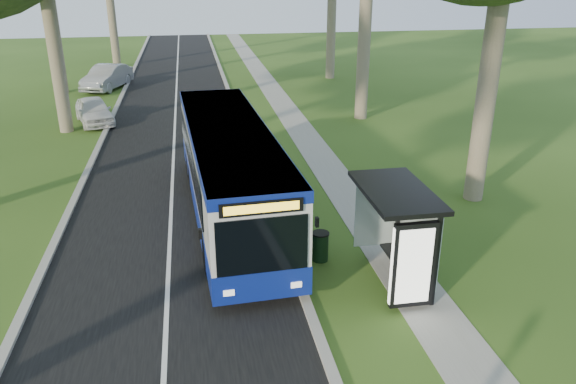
# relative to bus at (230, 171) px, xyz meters

# --- Properties ---
(ground) EXTENTS (120.00, 120.00, 0.00)m
(ground) POSITION_rel_bus_xyz_m (1.43, -5.94, -1.64)
(ground) COLOR #2D4A17
(ground) RESTS_ON ground
(road) EXTENTS (7.00, 100.00, 0.02)m
(road) POSITION_rel_bus_xyz_m (-2.07, 4.06, -1.63)
(road) COLOR black
(road) RESTS_ON ground
(kerb_east) EXTENTS (0.25, 100.00, 0.12)m
(kerb_east) POSITION_rel_bus_xyz_m (1.43, 4.06, -1.58)
(kerb_east) COLOR #9E9B93
(kerb_east) RESTS_ON ground
(kerb_west) EXTENTS (0.25, 100.00, 0.12)m
(kerb_west) POSITION_rel_bus_xyz_m (-5.57, 4.06, -1.58)
(kerb_west) COLOR #9E9B93
(kerb_west) RESTS_ON ground
(centre_line) EXTENTS (0.12, 100.00, 0.00)m
(centre_line) POSITION_rel_bus_xyz_m (-2.07, 4.06, -1.61)
(centre_line) COLOR white
(centre_line) RESTS_ON road
(footpath) EXTENTS (1.50, 100.00, 0.02)m
(footpath) POSITION_rel_bus_xyz_m (4.43, 4.06, -1.63)
(footpath) COLOR gray
(footpath) RESTS_ON ground
(bus) EXTENTS (3.12, 12.02, 3.16)m
(bus) POSITION_rel_bus_xyz_m (0.00, 0.00, 0.00)
(bus) COLOR silver
(bus) RESTS_ON ground
(bus_shelter) EXTENTS (1.70, 3.14, 2.70)m
(bus_shelter) POSITION_rel_bus_xyz_m (4.06, -5.44, 0.27)
(bus_shelter) COLOR black
(bus_shelter) RESTS_ON ground
(litter_bin) EXTENTS (0.51, 0.51, 0.88)m
(litter_bin) POSITION_rel_bus_xyz_m (2.31, -3.53, -1.19)
(litter_bin) COLOR black
(litter_bin) RESTS_ON ground
(car_white) EXTENTS (2.75, 4.37, 1.39)m
(car_white) POSITION_rel_bus_xyz_m (-6.34, 13.49, -0.94)
(car_white) COLOR silver
(car_white) RESTS_ON ground
(car_silver) EXTENTS (3.25, 5.23, 1.63)m
(car_silver) POSITION_rel_bus_xyz_m (-6.73, 22.70, -0.82)
(car_silver) COLOR #989B9F
(car_silver) RESTS_ON ground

